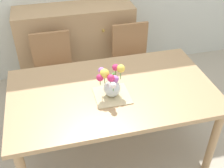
# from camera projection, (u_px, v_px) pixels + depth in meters

# --- Properties ---
(ground_plane) EXTENTS (12.00, 12.00, 0.00)m
(ground_plane) POSITION_uv_depth(u_px,v_px,m) (112.00, 150.00, 2.83)
(ground_plane) COLOR #B7AD99
(dining_table) EXTENTS (1.73, 1.02, 0.77)m
(dining_table) POSITION_uv_depth(u_px,v_px,m) (113.00, 97.00, 2.42)
(dining_table) COLOR tan
(dining_table) RESTS_ON ground_plane
(chair_left) EXTENTS (0.42, 0.42, 0.90)m
(chair_left) POSITION_uv_depth(u_px,v_px,m) (54.00, 68.00, 3.09)
(chair_left) COLOR #9E7047
(chair_left) RESTS_ON ground_plane
(chair_right) EXTENTS (0.42, 0.42, 0.90)m
(chair_right) POSITION_uv_depth(u_px,v_px,m) (132.00, 58.00, 3.27)
(chair_right) COLOR #9E7047
(chair_right) RESTS_ON ground_plane
(dresser) EXTENTS (1.40, 0.47, 1.00)m
(dresser) POSITION_uv_depth(u_px,v_px,m) (76.00, 46.00, 3.54)
(dresser) COLOR tan
(dresser) RESTS_ON ground_plane
(placemat) EXTENTS (0.28, 0.28, 0.01)m
(placemat) POSITION_uv_depth(u_px,v_px,m) (112.00, 95.00, 2.30)
(placemat) COLOR #CCB789
(placemat) RESTS_ON dining_table
(flower_vase) EXTENTS (0.24, 0.22, 0.25)m
(flower_vase) POSITION_uv_depth(u_px,v_px,m) (111.00, 83.00, 2.23)
(flower_vase) COLOR silver
(flower_vase) RESTS_ON placemat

